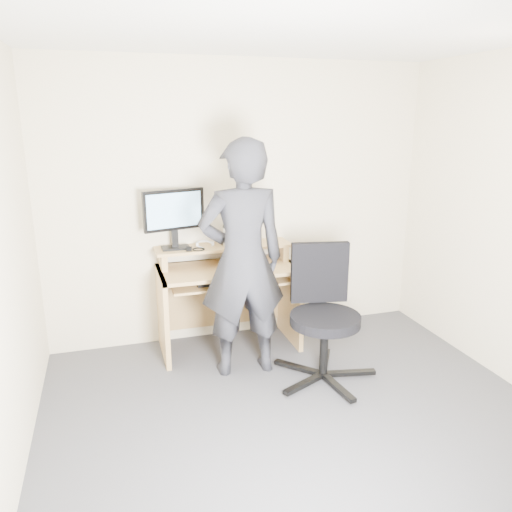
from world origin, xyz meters
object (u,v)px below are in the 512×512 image
desk (226,286)px  person (242,260)px  office_chair (323,309)px  monitor (174,214)px

desk → person: bearing=-89.0°
desk → office_chair: office_chair is taller
desk → monitor: size_ratio=2.25×
office_chair → person: person is taller
office_chair → monitor: bearing=150.5°
office_chair → person: 0.74m
monitor → person: 0.79m
desk → person: person is taller
monitor → person: bearing=-69.1°
desk → office_chair: size_ratio=1.16×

